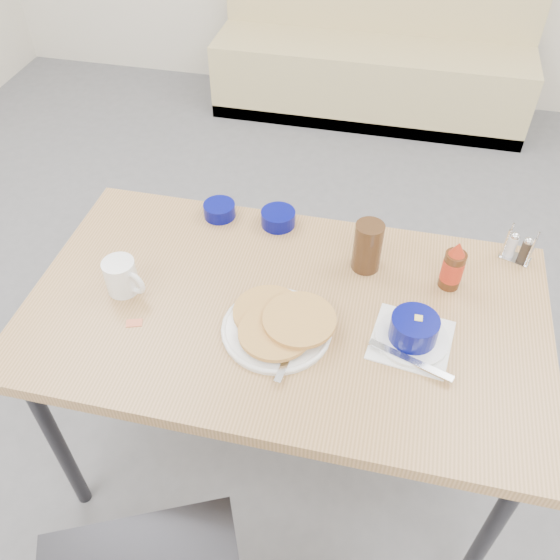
% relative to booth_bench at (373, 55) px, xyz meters
% --- Properties ---
extents(ground, '(6.00, 6.00, 0.00)m').
position_rel_booth_bench_xyz_m(ground, '(0.00, -2.78, -0.35)').
color(ground, slate).
rests_on(ground, ground).
extents(booth_bench, '(1.90, 0.56, 1.22)m').
position_rel_booth_bench_xyz_m(booth_bench, '(0.00, 0.00, 0.00)').
color(booth_bench, tan).
rests_on(booth_bench, ground).
extents(dining_table, '(1.40, 0.80, 0.76)m').
position_rel_booth_bench_xyz_m(dining_table, '(0.00, -2.53, 0.35)').
color(dining_table, tan).
rests_on(dining_table, ground).
extents(pancake_plate, '(0.29, 0.31, 0.05)m').
position_rel_booth_bench_xyz_m(pancake_plate, '(0.00, -2.62, 0.43)').
color(pancake_plate, white).
rests_on(pancake_plate, dining_table).
extents(coffee_mug, '(0.13, 0.09, 0.10)m').
position_rel_booth_bench_xyz_m(coffee_mug, '(-0.45, -2.57, 0.46)').
color(coffee_mug, white).
rests_on(coffee_mug, dining_table).
extents(grits_setting, '(0.22, 0.24, 0.08)m').
position_rel_booth_bench_xyz_m(grits_setting, '(0.34, -2.58, 0.45)').
color(grits_setting, white).
rests_on(grits_setting, dining_table).
extents(creamer_bowl, '(0.10, 0.10, 0.04)m').
position_rel_booth_bench_xyz_m(creamer_bowl, '(-0.29, -2.19, 0.43)').
color(creamer_bowl, '#040862').
rests_on(creamer_bowl, dining_table).
extents(butter_bowl, '(0.11, 0.11, 0.05)m').
position_rel_booth_bench_xyz_m(butter_bowl, '(-0.10, -2.19, 0.43)').
color(butter_bowl, '#040862').
rests_on(butter_bowl, dining_table).
extents(amber_tumbler, '(0.09, 0.09, 0.15)m').
position_rel_booth_bench_xyz_m(amber_tumbler, '(0.19, -2.33, 0.49)').
color(amber_tumbler, '#3C2413').
rests_on(amber_tumbler, dining_table).
extents(condiment_caddy, '(0.10, 0.08, 0.10)m').
position_rel_booth_bench_xyz_m(condiment_caddy, '(0.61, -2.19, 0.45)').
color(condiment_caddy, silver).
rests_on(condiment_caddy, dining_table).
extents(syrup_bottle, '(0.06, 0.06, 0.16)m').
position_rel_booth_bench_xyz_m(syrup_bottle, '(0.43, -2.35, 0.48)').
color(syrup_bottle, '#47230F').
rests_on(syrup_bottle, dining_table).
extents(sugar_wrapper, '(0.05, 0.04, 0.00)m').
position_rel_booth_bench_xyz_m(sugar_wrapper, '(-0.38, -2.68, 0.41)').
color(sugar_wrapper, '#E26F4B').
rests_on(sugar_wrapper, dining_table).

